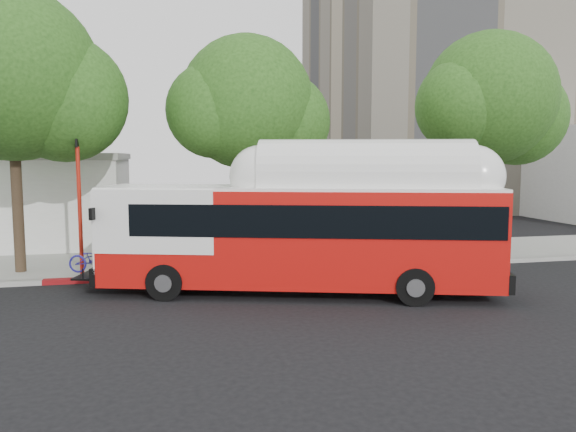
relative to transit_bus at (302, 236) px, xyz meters
name	(u,v)px	position (x,y,z in m)	size (l,w,h in m)	color
ground	(314,301)	(0.13, -0.95, -1.73)	(120.00, 120.00, 0.00)	black
sidewalk	(271,258)	(0.13, 5.55, -1.65)	(60.00, 5.00, 0.15)	gray
curb_strip	(285,271)	(0.13, 2.95, -1.65)	(60.00, 0.30, 0.15)	gray
red_curb_segment	(199,275)	(-2.87, 2.95, -1.65)	(10.00, 0.32, 0.16)	maroon
street_tree_left	(27,82)	(-8.39, 4.61, 4.88)	(6.67, 5.80, 9.74)	#2D2116
street_tree_mid	(257,109)	(-0.46, 5.11, 4.18)	(5.75, 5.00, 8.62)	#2D2116
street_tree_right	(498,104)	(9.57, 4.91, 4.53)	(6.21, 5.40, 9.18)	#2D2116
transit_bus	(302,236)	(0.00, 0.00, 0.00)	(12.58, 5.85, 3.70)	red
signal_pole	(80,209)	(-6.69, 3.24, 0.67)	(0.13, 0.44, 4.67)	#AF2012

